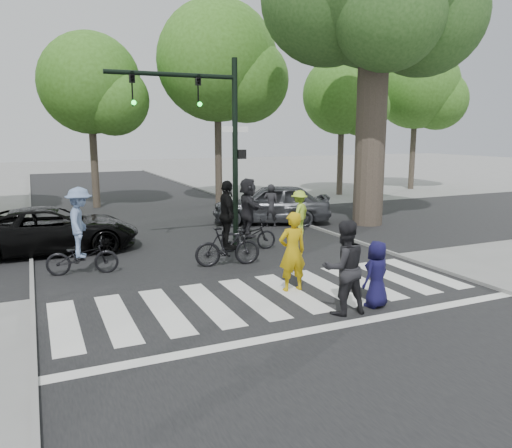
{
  "coord_description": "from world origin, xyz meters",
  "views": [
    {
      "loc": [
        -4.86,
        -8.9,
        3.71
      ],
      "look_at": [
        0.5,
        3.0,
        1.3
      ],
      "focal_mm": 35.0,
      "sensor_mm": 36.0,
      "label": 1
    }
  ],
  "objects_px": {
    "cyclist_mid": "(227,231)",
    "traffic_signal": "(210,126)",
    "pedestrian_woman": "(292,252)",
    "cyclist_right": "(248,219)",
    "cyclist_left": "(81,237)",
    "car_suv": "(53,230)",
    "pedestrian_child": "(377,274)",
    "car_grey": "(271,204)",
    "pedestrian_adult": "(344,268)"
  },
  "relations": [
    {
      "from": "cyclist_mid",
      "to": "car_suv",
      "type": "height_order",
      "value": "cyclist_mid"
    },
    {
      "from": "traffic_signal",
      "to": "car_grey",
      "type": "xyz_separation_m",
      "value": [
        3.66,
        3.1,
        -3.09
      ]
    },
    {
      "from": "pedestrian_child",
      "to": "cyclist_left",
      "type": "xyz_separation_m",
      "value": [
        -5.5,
        5.2,
        0.28
      ]
    },
    {
      "from": "traffic_signal",
      "to": "cyclist_left",
      "type": "bearing_deg",
      "value": -159.0
    },
    {
      "from": "traffic_signal",
      "to": "pedestrian_woman",
      "type": "bearing_deg",
      "value": -87.32
    },
    {
      "from": "pedestrian_adult",
      "to": "cyclist_mid",
      "type": "bearing_deg",
      "value": -75.54
    },
    {
      "from": "traffic_signal",
      "to": "cyclist_right",
      "type": "relative_size",
      "value": 2.6
    },
    {
      "from": "cyclist_left",
      "to": "cyclist_right",
      "type": "bearing_deg",
      "value": 7.87
    },
    {
      "from": "car_grey",
      "to": "pedestrian_adult",
      "type": "bearing_deg",
      "value": 6.23
    },
    {
      "from": "cyclist_right",
      "to": "traffic_signal",
      "type": "bearing_deg",
      "value": 135.38
    },
    {
      "from": "pedestrian_child",
      "to": "cyclist_mid",
      "type": "height_order",
      "value": "cyclist_mid"
    },
    {
      "from": "car_suv",
      "to": "cyclist_left",
      "type": "bearing_deg",
      "value": -165.92
    },
    {
      "from": "traffic_signal",
      "to": "cyclist_right",
      "type": "xyz_separation_m",
      "value": [
        0.91,
        -0.89,
        -2.87
      ]
    },
    {
      "from": "traffic_signal",
      "to": "pedestrian_child",
      "type": "xyz_separation_m",
      "value": [
        1.35,
        -6.8,
        -3.18
      ]
    },
    {
      "from": "pedestrian_woman",
      "to": "cyclist_mid",
      "type": "height_order",
      "value": "cyclist_mid"
    },
    {
      "from": "cyclist_right",
      "to": "car_grey",
      "type": "bearing_deg",
      "value": 55.38
    },
    {
      "from": "traffic_signal",
      "to": "cyclist_right",
      "type": "bearing_deg",
      "value": -44.62
    },
    {
      "from": "car_suv",
      "to": "car_grey",
      "type": "relative_size",
      "value": 1.08
    },
    {
      "from": "pedestrian_child",
      "to": "cyclist_left",
      "type": "distance_m",
      "value": 7.58
    },
    {
      "from": "pedestrian_child",
      "to": "car_grey",
      "type": "bearing_deg",
      "value": -120.63
    },
    {
      "from": "pedestrian_adult",
      "to": "cyclist_left",
      "type": "relative_size",
      "value": 0.85
    },
    {
      "from": "cyclist_mid",
      "to": "cyclist_right",
      "type": "xyz_separation_m",
      "value": [
        1.26,
        1.48,
        0.04
      ]
    },
    {
      "from": "cyclist_right",
      "to": "car_grey",
      "type": "xyz_separation_m",
      "value": [
        2.76,
        3.99,
        -0.21
      ]
    },
    {
      "from": "pedestrian_child",
      "to": "cyclist_mid",
      "type": "relative_size",
      "value": 0.6
    },
    {
      "from": "traffic_signal",
      "to": "car_suv",
      "type": "bearing_deg",
      "value": 163.91
    },
    {
      "from": "pedestrian_woman",
      "to": "cyclist_right",
      "type": "distance_m",
      "value": 4.23
    },
    {
      "from": "cyclist_left",
      "to": "car_suv",
      "type": "xyz_separation_m",
      "value": [
        -0.59,
        2.96,
        -0.29
      ]
    },
    {
      "from": "pedestrian_woman",
      "to": "cyclist_mid",
      "type": "xyz_separation_m",
      "value": [
        -0.59,
        2.7,
        0.04
      ]
    },
    {
      "from": "traffic_signal",
      "to": "pedestrian_adult",
      "type": "relative_size",
      "value": 3.05
    },
    {
      "from": "cyclist_left",
      "to": "car_grey",
      "type": "bearing_deg",
      "value": 30.97
    },
    {
      "from": "pedestrian_woman",
      "to": "car_suv",
      "type": "relative_size",
      "value": 0.37
    },
    {
      "from": "car_suv",
      "to": "car_grey",
      "type": "xyz_separation_m",
      "value": [
        8.41,
        1.73,
        0.1
      ]
    },
    {
      "from": "car_grey",
      "to": "cyclist_right",
      "type": "bearing_deg",
      "value": -10.63
    },
    {
      "from": "cyclist_left",
      "to": "pedestrian_child",
      "type": "bearing_deg",
      "value": -43.4
    },
    {
      "from": "cyclist_left",
      "to": "traffic_signal",
      "type": "bearing_deg",
      "value": 21.0
    },
    {
      "from": "cyclist_right",
      "to": "cyclist_mid",
      "type": "bearing_deg",
      "value": -130.53
    },
    {
      "from": "car_suv",
      "to": "cyclist_right",
      "type": "bearing_deg",
      "value": -109.04
    },
    {
      "from": "car_suv",
      "to": "car_grey",
      "type": "distance_m",
      "value": 8.58
    },
    {
      "from": "cyclist_left",
      "to": "pedestrian_adult",
      "type": "bearing_deg",
      "value": -48.62
    },
    {
      "from": "cyclist_mid",
      "to": "traffic_signal",
      "type": "bearing_deg",
      "value": 81.48
    },
    {
      "from": "traffic_signal",
      "to": "cyclist_mid",
      "type": "xyz_separation_m",
      "value": [
        -0.36,
        -2.37,
        -2.91
      ]
    },
    {
      "from": "pedestrian_child",
      "to": "cyclist_left",
      "type": "bearing_deg",
      "value": -60.88
    },
    {
      "from": "pedestrian_child",
      "to": "car_suv",
      "type": "bearing_deg",
      "value": -70.74
    },
    {
      "from": "pedestrian_adult",
      "to": "car_suv",
      "type": "xyz_separation_m",
      "value": [
        -5.22,
        8.22,
        -0.27
      ]
    },
    {
      "from": "pedestrian_woman",
      "to": "cyclist_mid",
      "type": "relative_size",
      "value": 0.79
    },
    {
      "from": "car_grey",
      "to": "pedestrian_woman",
      "type": "bearing_deg",
      "value": 1.25
    },
    {
      "from": "pedestrian_child",
      "to": "cyclist_mid",
      "type": "distance_m",
      "value": 4.75
    },
    {
      "from": "pedestrian_adult",
      "to": "cyclist_mid",
      "type": "xyz_separation_m",
      "value": [
        -0.83,
        4.48,
        0.0
      ]
    },
    {
      "from": "pedestrian_adult",
      "to": "pedestrian_child",
      "type": "bearing_deg",
      "value": -172.69
    },
    {
      "from": "traffic_signal",
      "to": "cyclist_mid",
      "type": "height_order",
      "value": "traffic_signal"
    }
  ]
}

